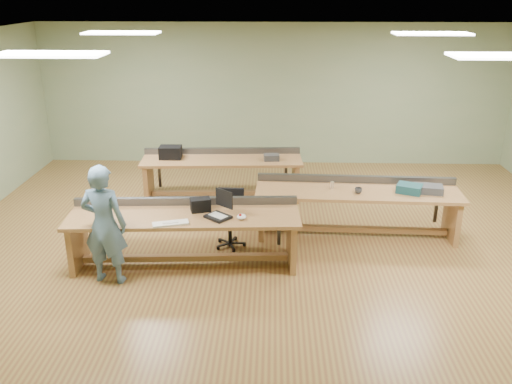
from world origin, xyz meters
TOP-DOWN VIEW (x-y plane):
  - floor at (0.00, 0.00)m, footprint 10.00×10.00m
  - ceiling at (0.00, 0.00)m, footprint 10.00×10.00m
  - wall_back at (0.00, 4.00)m, footprint 10.00×0.04m
  - wall_front at (0.00, -4.00)m, footprint 10.00×0.04m
  - fluor_panels at (0.00, 0.00)m, footprint 6.20×3.50m
  - workbench_front at (-1.23, -0.76)m, footprint 3.21×1.03m
  - workbench_mid at (1.29, 0.28)m, footprint 3.15×0.95m
  - workbench_back at (-0.94, 1.82)m, footprint 2.93×0.92m
  - person at (-2.17, -1.28)m, footprint 0.64×0.46m
  - laptop_base at (-0.75, -0.88)m, footprint 0.40×0.40m
  - laptop_screen at (-0.67, -0.79)m, footprint 0.25×0.21m
  - keyboard at (-1.35, -1.12)m, footprint 0.50×0.28m
  - trackball_mouse at (-0.43, -0.90)m, footprint 0.18×0.19m
  - camera_bag at (-1.01, -0.64)m, footprint 0.31×0.24m
  - task_chair at (-0.64, -0.17)m, footprint 0.49×0.49m
  - parts_bin_teal at (2.05, 0.18)m, footprint 0.44×0.39m
  - parts_bin_grey at (2.34, 0.19)m, footprint 0.46×0.33m
  - mug at (1.28, 0.12)m, footprint 0.14×0.14m
  - drinks_can at (0.90, 0.32)m, footprint 0.07×0.07m
  - storage_box_back at (-1.87, 1.80)m, footprint 0.40×0.29m
  - tray_back at (-0.04, 1.74)m, footprint 0.29×0.22m

SIDE VIEW (x-z plane):
  - floor at x=0.00m, z-range 0.00..0.00m
  - task_chair at x=-0.64m, z-range -0.12..0.75m
  - workbench_back at x=-0.94m, z-range 0.13..0.99m
  - workbench_mid at x=1.29m, z-range 0.13..0.99m
  - workbench_front at x=-1.23m, z-range 0.13..0.99m
  - keyboard at x=-1.35m, z-range 0.75..0.78m
  - laptop_base at x=-0.75m, z-range 0.75..0.78m
  - trackball_mouse at x=-0.43m, z-range 0.75..0.81m
  - mug at x=1.28m, z-range 0.75..0.84m
  - tray_back at x=-0.04m, z-range 0.75..0.86m
  - drinks_can at x=0.90m, z-range 0.75..0.86m
  - parts_bin_grey at x=2.34m, z-range 0.75..0.86m
  - person at x=-2.17m, z-range 0.00..1.62m
  - parts_bin_teal at x=2.05m, z-range 0.75..0.88m
  - camera_bag at x=-1.01m, z-range 0.75..0.93m
  - storage_box_back at x=-1.87m, z-range 0.75..0.97m
  - laptop_screen at x=-0.67m, z-range 0.87..1.12m
  - wall_back at x=0.00m, z-range 0.00..3.00m
  - wall_front at x=0.00m, z-range 0.00..3.00m
  - fluor_panels at x=0.00m, z-range 2.96..2.99m
  - ceiling at x=0.00m, z-range 3.00..3.00m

